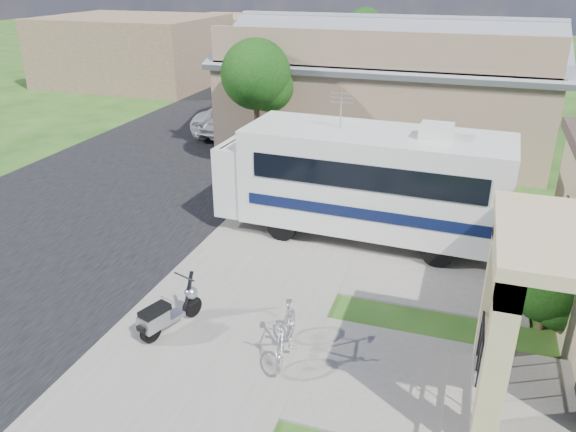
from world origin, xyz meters
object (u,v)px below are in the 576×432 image
(van, at_px, (286,85))
(garden_hose, at_px, (462,376))
(pickup_truck, at_px, (246,114))
(shrub, at_px, (555,273))
(bicycle, at_px, (285,335))
(motorhome, at_px, (363,179))
(scooter, at_px, (167,313))

(van, height_order, garden_hose, van)
(pickup_truck, relative_size, van, 0.87)
(shrub, xyz_separation_m, garden_hose, (-1.52, -2.20, -1.17))
(shrub, bearing_deg, garden_hose, -124.66)
(bicycle, xyz_separation_m, pickup_truck, (-6.69, 14.48, 0.27))
(shrub, relative_size, van, 0.38)
(bicycle, relative_size, garden_hose, 4.02)
(garden_hose, bearing_deg, pickup_truck, 124.94)
(motorhome, bearing_deg, shrub, -32.03)
(shrub, bearing_deg, pickup_truck, 133.68)
(shrub, bearing_deg, scooter, -160.14)
(pickup_truck, bearing_deg, van, -82.59)
(scooter, xyz_separation_m, pickup_truck, (-4.24, 14.49, 0.31))
(garden_hose, bearing_deg, scooter, -176.11)
(scooter, height_order, bicycle, scooter)
(bicycle, relative_size, pickup_truck, 0.30)
(bicycle, distance_m, pickup_truck, 15.95)
(scooter, distance_m, van, 21.04)
(motorhome, bearing_deg, scooter, -113.44)
(motorhome, relative_size, van, 1.17)
(scooter, bearing_deg, shrub, 38.75)
(scooter, relative_size, bicycle, 0.92)
(garden_hose, bearing_deg, bicycle, -173.40)
(shrub, relative_size, scooter, 1.61)
(bicycle, distance_m, garden_hose, 3.21)
(scooter, bearing_deg, bicycle, 19.26)
(motorhome, height_order, van, motorhome)
(pickup_truck, xyz_separation_m, van, (-0.19, 6.07, 0.16))
(shrub, height_order, bicycle, shrub)
(pickup_truck, height_order, van, van)
(scooter, height_order, garden_hose, scooter)
(motorhome, distance_m, garden_hose, 6.17)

